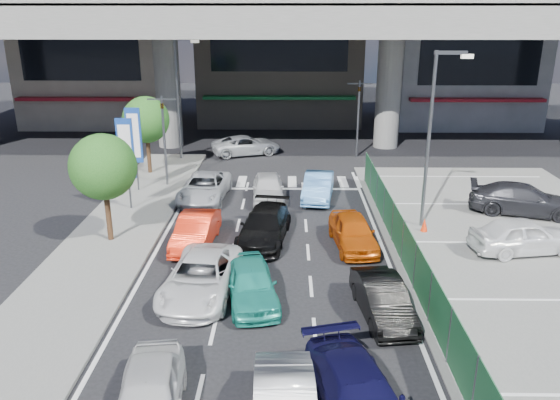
{
  "coord_description": "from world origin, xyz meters",
  "views": [
    {
      "loc": [
        0.72,
        -17.89,
        9.54
      ],
      "look_at": [
        0.42,
        3.33,
        2.2
      ],
      "focal_mm": 35.0,
      "sensor_mm": 36.0,
      "label": 1
    }
  ],
  "objects_px": {
    "sedan_white_mid_left": "(201,277)",
    "taxi_teal_mid": "(251,283)",
    "van_white_back_left": "(149,396)",
    "traffic_light_right": "(359,100)",
    "tree_near": "(103,167)",
    "crossing_wagon_silver": "(246,145)",
    "street_lamp_left": "(180,89)",
    "parked_sedan_dgrey": "(523,199)",
    "traffic_cone": "(424,225)",
    "taxi_orange_right": "(353,232)",
    "kei_truck_front_right": "(318,187)",
    "sedan_black_mid": "(264,226)",
    "minivan_navy_back": "(359,398)",
    "hatch_black_mid_right": "(383,299)",
    "parked_sedan_white": "(524,235)",
    "wagon_silver_front_left": "(205,188)",
    "tree_far": "(146,120)",
    "taxi_orange_left": "(196,231)",
    "signboard_far": "(134,138)",
    "sedan_white_front_mid": "(268,188)",
    "signboard_near": "(126,151)",
    "street_lamp_right": "(434,126)",
    "traffic_light_left": "(163,119)"
  },
  "relations": [
    {
      "from": "sedan_white_mid_left",
      "to": "taxi_teal_mid",
      "type": "distance_m",
      "value": 1.85
    },
    {
      "from": "van_white_back_left",
      "to": "sedan_white_mid_left",
      "type": "bearing_deg",
      "value": 80.78
    },
    {
      "from": "traffic_light_right",
      "to": "tree_near",
      "type": "distance_m",
      "value": 19.53
    },
    {
      "from": "van_white_back_left",
      "to": "crossing_wagon_silver",
      "type": "distance_m",
      "value": 26.45
    },
    {
      "from": "street_lamp_left",
      "to": "parked_sedan_dgrey",
      "type": "xyz_separation_m",
      "value": [
        18.68,
        -10.35,
        -3.97
      ]
    },
    {
      "from": "van_white_back_left",
      "to": "traffic_cone",
      "type": "height_order",
      "value": "van_white_back_left"
    },
    {
      "from": "tree_near",
      "to": "sedan_white_mid_left",
      "type": "xyz_separation_m",
      "value": [
        4.68,
        -4.65,
        -2.7
      ]
    },
    {
      "from": "street_lamp_left",
      "to": "taxi_orange_right",
      "type": "xyz_separation_m",
      "value": [
        9.84,
        -14.4,
        -4.08
      ]
    },
    {
      "from": "street_lamp_left",
      "to": "kei_truck_front_right",
      "type": "relative_size",
      "value": 1.91
    },
    {
      "from": "sedan_black_mid",
      "to": "sedan_white_mid_left",
      "type": "bearing_deg",
      "value": -105.27
    },
    {
      "from": "tree_near",
      "to": "minivan_navy_back",
      "type": "bearing_deg",
      "value": -49.22
    },
    {
      "from": "hatch_black_mid_right",
      "to": "parked_sedan_white",
      "type": "bearing_deg",
      "value": 30.46
    },
    {
      "from": "traffic_light_right",
      "to": "kei_truck_front_right",
      "type": "height_order",
      "value": "traffic_light_right"
    },
    {
      "from": "parked_sedan_dgrey",
      "to": "wagon_silver_front_left",
      "type": "bearing_deg",
      "value": 99.07
    },
    {
      "from": "parked_sedan_dgrey",
      "to": "tree_far",
      "type": "bearing_deg",
      "value": 87.46
    },
    {
      "from": "tree_near",
      "to": "parked_sedan_white",
      "type": "bearing_deg",
      "value": -3.24
    },
    {
      "from": "taxi_orange_left",
      "to": "crossing_wagon_silver",
      "type": "distance_m",
      "value": 15.91
    },
    {
      "from": "traffic_light_right",
      "to": "taxi_orange_left",
      "type": "height_order",
      "value": "traffic_light_right"
    },
    {
      "from": "signboard_far",
      "to": "wagon_silver_front_left",
      "type": "height_order",
      "value": "signboard_far"
    },
    {
      "from": "minivan_navy_back",
      "to": "hatch_black_mid_right",
      "type": "distance_m",
      "value": 5.11
    },
    {
      "from": "sedan_white_front_mid",
      "to": "tree_far",
      "type": "bearing_deg",
      "value": 143.92
    },
    {
      "from": "kei_truck_front_right",
      "to": "signboard_far",
      "type": "bearing_deg",
      "value": -178.83
    },
    {
      "from": "signboard_near",
      "to": "sedan_white_mid_left",
      "type": "height_order",
      "value": "signboard_near"
    },
    {
      "from": "sedan_white_front_mid",
      "to": "parked_sedan_dgrey",
      "type": "height_order",
      "value": "parked_sedan_dgrey"
    },
    {
      "from": "taxi_orange_left",
      "to": "parked_sedan_dgrey",
      "type": "height_order",
      "value": "parked_sedan_dgrey"
    },
    {
      "from": "street_lamp_right",
      "to": "taxi_orange_right",
      "type": "height_order",
      "value": "street_lamp_right"
    },
    {
      "from": "street_lamp_left",
      "to": "signboard_far",
      "type": "xyz_separation_m",
      "value": [
        -1.27,
        -7.01,
        -1.71
      ]
    },
    {
      "from": "crossing_wagon_silver",
      "to": "traffic_light_right",
      "type": "bearing_deg",
      "value": -112.57
    },
    {
      "from": "signboard_far",
      "to": "sedan_black_mid",
      "type": "xyz_separation_m",
      "value": [
        7.32,
        -6.81,
        -2.37
      ]
    },
    {
      "from": "signboard_far",
      "to": "wagon_silver_front_left",
      "type": "distance_m",
      "value": 4.77
    },
    {
      "from": "hatch_black_mid_right",
      "to": "traffic_cone",
      "type": "xyz_separation_m",
      "value": [
        3.11,
        7.32,
        -0.27
      ]
    },
    {
      "from": "signboard_near",
      "to": "sedan_black_mid",
      "type": "xyz_separation_m",
      "value": [
        6.92,
        -3.81,
        -2.37
      ]
    },
    {
      "from": "traffic_light_left",
      "to": "signboard_far",
      "type": "height_order",
      "value": "traffic_light_left"
    },
    {
      "from": "crossing_wagon_silver",
      "to": "van_white_back_left",
      "type": "bearing_deg",
      "value": 160.16
    },
    {
      "from": "taxi_orange_right",
      "to": "wagon_silver_front_left",
      "type": "height_order",
      "value": "taxi_orange_right"
    },
    {
      "from": "traffic_light_right",
      "to": "crossing_wagon_silver",
      "type": "distance_m",
      "value": 8.37
    },
    {
      "from": "sedan_black_mid",
      "to": "parked_sedan_dgrey",
      "type": "distance_m",
      "value": 13.1
    },
    {
      "from": "tree_far",
      "to": "taxi_orange_right",
      "type": "xyz_separation_m",
      "value": [
        11.32,
        -10.9,
        -2.7
      ]
    },
    {
      "from": "taxi_teal_mid",
      "to": "wagon_silver_front_left",
      "type": "relative_size",
      "value": 0.83
    },
    {
      "from": "traffic_light_left",
      "to": "parked_sedan_white",
      "type": "height_order",
      "value": "traffic_light_left"
    },
    {
      "from": "tree_near",
      "to": "hatch_black_mid_right",
      "type": "distance_m",
      "value": 12.73
    },
    {
      "from": "parked_sedan_white",
      "to": "parked_sedan_dgrey",
      "type": "relative_size",
      "value": 0.86
    },
    {
      "from": "kei_truck_front_right",
      "to": "parked_sedan_dgrey",
      "type": "bearing_deg",
      "value": -5.39
    },
    {
      "from": "traffic_light_left",
      "to": "signboard_far",
      "type": "xyz_separation_m",
      "value": [
        -1.4,
        -1.01,
        -0.87
      ]
    },
    {
      "from": "street_lamp_right",
      "to": "parked_sedan_dgrey",
      "type": "height_order",
      "value": "street_lamp_right"
    },
    {
      "from": "parked_sedan_dgrey",
      "to": "crossing_wagon_silver",
      "type": "bearing_deg",
      "value": 67.06
    },
    {
      "from": "traffic_cone",
      "to": "van_white_back_left",
      "type": "bearing_deg",
      "value": -128.13
    },
    {
      "from": "signboard_far",
      "to": "parked_sedan_dgrey",
      "type": "bearing_deg",
      "value": -9.51
    },
    {
      "from": "street_lamp_left",
      "to": "sedan_white_mid_left",
      "type": "height_order",
      "value": "street_lamp_left"
    },
    {
      "from": "van_white_back_left",
      "to": "kei_truck_front_right",
      "type": "bearing_deg",
      "value": 67.09
    }
  ]
}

